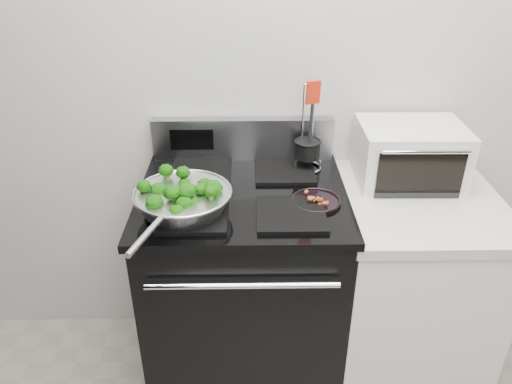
{
  "coord_description": "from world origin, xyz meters",
  "views": [
    {
      "loc": [
        -0.28,
        -0.24,
        1.87
      ],
      "look_at": [
        -0.25,
        1.36,
        0.98
      ],
      "focal_mm": 35.0,
      "sensor_mm": 36.0,
      "label": 1
    }
  ],
  "objects_px": {
    "gas_range": "(244,287)",
    "toaster_oven": "(410,154)",
    "bacon_plate": "(316,199)",
    "skillet": "(183,200)",
    "utensil_holder": "(307,154)"
  },
  "relations": [
    {
      "from": "gas_range",
      "to": "toaster_oven",
      "type": "bearing_deg",
      "value": 12.54
    },
    {
      "from": "gas_range",
      "to": "bacon_plate",
      "type": "xyz_separation_m",
      "value": [
        0.27,
        -0.08,
        0.48
      ]
    },
    {
      "from": "skillet",
      "to": "bacon_plate",
      "type": "distance_m",
      "value": 0.48
    },
    {
      "from": "gas_range",
      "to": "bacon_plate",
      "type": "bearing_deg",
      "value": -17.25
    },
    {
      "from": "gas_range",
      "to": "toaster_oven",
      "type": "xyz_separation_m",
      "value": [
        0.67,
        0.15,
        0.55
      ]
    },
    {
      "from": "skillet",
      "to": "utensil_holder",
      "type": "xyz_separation_m",
      "value": [
        0.47,
        0.34,
        0.01
      ]
    },
    {
      "from": "bacon_plate",
      "to": "toaster_oven",
      "type": "distance_m",
      "value": 0.47
    },
    {
      "from": "gas_range",
      "to": "utensil_holder",
      "type": "distance_m",
      "value": 0.62
    },
    {
      "from": "toaster_oven",
      "to": "skillet",
      "type": "bearing_deg",
      "value": -160.73
    },
    {
      "from": "skillet",
      "to": "bacon_plate",
      "type": "relative_size",
      "value": 2.95
    },
    {
      "from": "skillet",
      "to": "bacon_plate",
      "type": "bearing_deg",
      "value": 25.4
    },
    {
      "from": "bacon_plate",
      "to": "utensil_holder",
      "type": "distance_m",
      "value": 0.28
    },
    {
      "from": "skillet",
      "to": "toaster_oven",
      "type": "bearing_deg",
      "value": 36.45
    },
    {
      "from": "gas_range",
      "to": "skillet",
      "type": "height_order",
      "value": "gas_range"
    },
    {
      "from": "utensil_holder",
      "to": "toaster_oven",
      "type": "distance_m",
      "value": 0.41
    }
  ]
}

